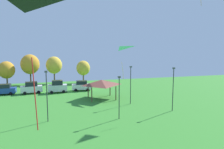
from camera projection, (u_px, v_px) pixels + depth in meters
kite_flying_0 at (26, 40)px, 10.18m from camera, size 4.11×3.39×4.94m
kite_flying_1 at (118, 58)px, 38.96m from camera, size 3.41×4.14×4.97m
parked_car_leftmost at (4, 89)px, 41.21m from camera, size 4.51×2.06×2.19m
parked_car_second_from_left at (31, 88)px, 42.36m from camera, size 4.49×2.32×2.48m
parked_car_third_from_left at (57, 87)px, 43.17m from camera, size 4.03×2.11×2.68m
parked_car_rightmost_in_row at (82, 86)px, 45.30m from camera, size 4.44×2.30×2.26m
park_pavilion at (101, 83)px, 37.70m from camera, size 5.79×5.25×3.60m
light_post_0 at (173, 87)px, 29.94m from camera, size 0.36×0.20×6.64m
light_post_1 at (131, 83)px, 33.76m from camera, size 0.36×0.20×6.51m
light_post_2 at (47, 93)px, 25.38m from camera, size 0.36×0.20×6.62m
light_post_3 at (119, 95)px, 26.41m from camera, size 0.36×0.20×5.80m
treeline_tree_1 at (6, 70)px, 51.06m from camera, size 4.05×4.05×6.33m
treeline_tree_2 at (30, 64)px, 52.59m from camera, size 4.75×4.75×8.05m
treeline_tree_3 at (54, 65)px, 54.62m from camera, size 4.30×4.30×7.43m
treeline_tree_4 at (83, 68)px, 55.67m from camera, size 3.75×3.75×6.24m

